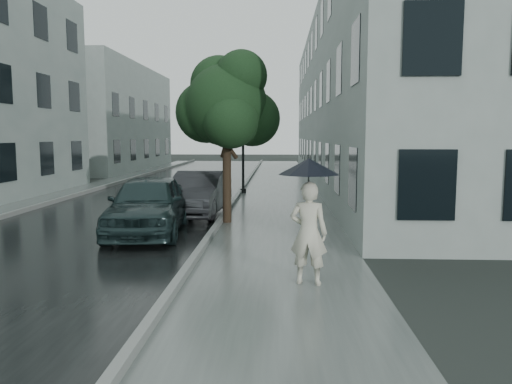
{
  "coord_description": "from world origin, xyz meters",
  "views": [
    {
      "loc": [
        0.19,
        -9.1,
        2.64
      ],
      "look_at": [
        -0.35,
        2.64,
        1.3
      ],
      "focal_mm": 35.0,
      "sensor_mm": 36.0,
      "label": 1
    }
  ],
  "objects_px": {
    "car_near": "(148,204)",
    "street_tree": "(227,105)",
    "pedestrian": "(309,233)",
    "car_far": "(199,193)",
    "lamp_post": "(240,132)"
  },
  "relations": [
    {
      "from": "car_near",
      "to": "street_tree",
      "type": "bearing_deg",
      "value": 39.56
    },
    {
      "from": "pedestrian",
      "to": "street_tree",
      "type": "bearing_deg",
      "value": -58.92
    },
    {
      "from": "pedestrian",
      "to": "car_far",
      "type": "height_order",
      "value": "pedestrian"
    },
    {
      "from": "street_tree",
      "to": "car_far",
      "type": "distance_m",
      "value": 3.3
    },
    {
      "from": "pedestrian",
      "to": "car_far",
      "type": "xyz_separation_m",
      "value": [
        -3.18,
        7.65,
        -0.2
      ]
    },
    {
      "from": "street_tree",
      "to": "lamp_post",
      "type": "distance_m",
      "value": 7.72
    },
    {
      "from": "lamp_post",
      "to": "car_far",
      "type": "relative_size",
      "value": 1.12
    },
    {
      "from": "pedestrian",
      "to": "lamp_post",
      "type": "distance_m",
      "value": 14.34
    },
    {
      "from": "car_near",
      "to": "lamp_post",
      "type": "bearing_deg",
      "value": 74.63
    },
    {
      "from": "lamp_post",
      "to": "car_near",
      "type": "bearing_deg",
      "value": -105.78
    },
    {
      "from": "lamp_post",
      "to": "car_far",
      "type": "distance_m",
      "value": 6.76
    },
    {
      "from": "street_tree",
      "to": "pedestrian",
      "type": "bearing_deg",
      "value": -71.72
    },
    {
      "from": "pedestrian",
      "to": "car_near",
      "type": "height_order",
      "value": "pedestrian"
    },
    {
      "from": "car_near",
      "to": "car_far",
      "type": "bearing_deg",
      "value": 69.97
    },
    {
      "from": "pedestrian",
      "to": "car_near",
      "type": "distance_m",
      "value": 5.98
    }
  ]
}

